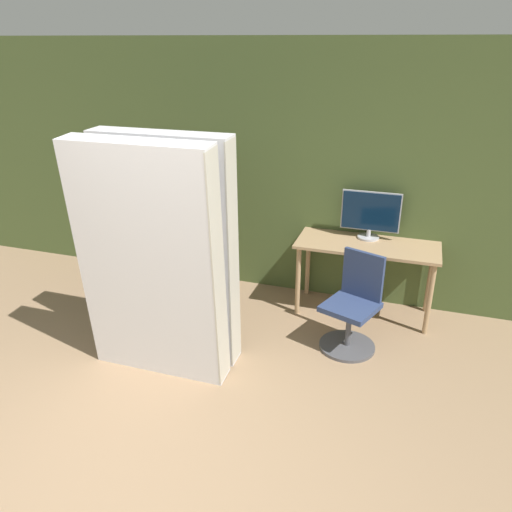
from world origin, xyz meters
TOP-DOWN VIEW (x-y plane):
  - wall_back at (0.00, 3.41)m, footprint 8.00×0.06m
  - desk at (1.11, 3.09)m, footprint 1.41×0.58m
  - monitor at (1.09, 3.25)m, footprint 0.59×0.22m
  - office_chair at (1.08, 2.42)m, footprint 0.57×0.57m
  - bookshelf at (-1.18, 3.28)m, footprint 0.89×0.28m
  - mattress_near at (-0.44, 1.51)m, footprint 1.19×0.36m
  - mattress_far at (-0.44, 1.83)m, footprint 1.19×0.27m

SIDE VIEW (x-z plane):
  - office_chair at x=1.08m, z-range -0.09..0.82m
  - desk at x=1.11m, z-range 0.28..1.06m
  - bookshelf at x=-1.18m, z-range 0.00..1.61m
  - mattress_far at x=-0.44m, z-range 0.00..2.01m
  - mattress_near at x=-0.44m, z-range 0.00..2.02m
  - monitor at x=1.09m, z-range 0.80..1.29m
  - wall_back at x=0.00m, z-range 0.00..2.70m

